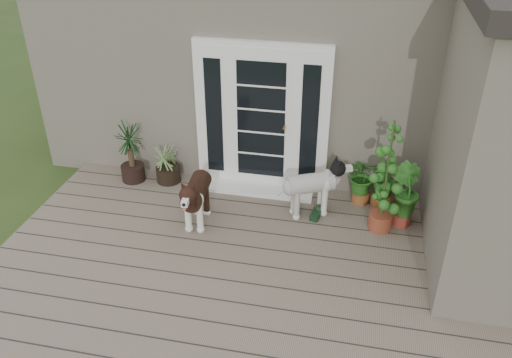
# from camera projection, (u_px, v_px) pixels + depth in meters

# --- Properties ---
(deck) EXTENTS (6.20, 4.60, 0.12)m
(deck) POSITION_uv_depth(u_px,v_px,m) (240.00, 286.00, 6.04)
(deck) COLOR #6B5B4C
(deck) RESTS_ON ground
(house_main) EXTENTS (7.40, 4.00, 3.10)m
(house_main) POSITION_uv_depth(u_px,v_px,m) (297.00, 51.00, 8.86)
(house_main) COLOR #665E54
(house_main) RESTS_ON ground
(door_unit) EXTENTS (1.90, 0.14, 2.15)m
(door_unit) POSITION_uv_depth(u_px,v_px,m) (262.00, 118.00, 7.35)
(door_unit) COLOR white
(door_unit) RESTS_ON deck
(door_step) EXTENTS (1.60, 0.40, 0.05)m
(door_step) POSITION_uv_depth(u_px,v_px,m) (259.00, 189.00, 7.72)
(door_step) COLOR white
(door_step) RESTS_ON deck
(brindle_dog) EXTENTS (0.43, 0.90, 0.73)m
(brindle_dog) POSITION_uv_depth(u_px,v_px,m) (197.00, 199.00, 6.84)
(brindle_dog) COLOR black
(brindle_dog) RESTS_ON deck
(white_dog) EXTENTS (0.92, 0.70, 0.71)m
(white_dog) POSITION_uv_depth(u_px,v_px,m) (310.00, 192.00, 7.03)
(white_dog) COLOR white
(white_dog) RESTS_ON deck
(spider_plant) EXTENTS (0.75, 0.75, 0.64)m
(spider_plant) POSITION_uv_depth(u_px,v_px,m) (167.00, 162.00, 7.80)
(spider_plant) COLOR #6E8D56
(spider_plant) RESTS_ON deck
(yucca) EXTENTS (0.80, 0.80, 0.96)m
(yucca) POSITION_uv_depth(u_px,v_px,m) (130.00, 151.00, 7.75)
(yucca) COLOR #113417
(yucca) RESTS_ON deck
(herb_a) EXTENTS (0.62, 0.62, 0.61)m
(herb_a) POSITION_uv_depth(u_px,v_px,m) (362.00, 183.00, 7.31)
(herb_a) COLOR #1D5016
(herb_a) RESTS_ON deck
(herb_b) EXTENTS (0.60, 0.60, 0.64)m
(herb_b) POSITION_uv_depth(u_px,v_px,m) (403.00, 203.00, 6.86)
(herb_b) COLOR #1D5D1A
(herb_b) RESTS_ON deck
(herb_c) EXTENTS (0.53, 0.53, 0.59)m
(herb_c) POSITION_uv_depth(u_px,v_px,m) (383.00, 186.00, 7.27)
(herb_c) COLOR #2D631C
(herb_c) RESTS_ON deck
(sapling) EXTENTS (0.53, 0.53, 1.60)m
(sapling) POSITION_uv_depth(u_px,v_px,m) (387.00, 175.00, 6.51)
(sapling) COLOR #1F5E1B
(sapling) RESTS_ON deck
(clog_left) EXTENTS (0.19, 0.31, 0.09)m
(clog_left) POSITION_uv_depth(u_px,v_px,m) (296.00, 207.00, 7.27)
(clog_left) COLOR #13311C
(clog_left) RESTS_ON deck
(clog_right) EXTENTS (0.22, 0.36, 0.10)m
(clog_right) POSITION_uv_depth(u_px,v_px,m) (316.00, 213.00, 7.12)
(clog_right) COLOR black
(clog_right) RESTS_ON deck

